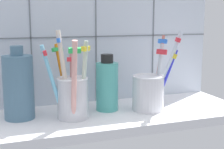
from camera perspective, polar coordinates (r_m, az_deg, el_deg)
counter_slab at (r=75.45cm, az=-0.25°, el=-7.41°), size 64.00×22.00×2.00cm
tile_wall_back at (r=83.33cm, az=-3.06°, el=9.28°), size 64.00×2.20×45.00cm
toothbrush_cup_left at (r=70.29cm, az=-7.01°, el=-3.33°), size 10.18×13.50×19.00cm
toothbrush_cup_right at (r=76.62cm, az=6.62°, el=-2.72°), size 11.15×8.55×18.46cm
ceramic_vase at (r=72.17cm, az=-16.03°, el=-2.04°), size 6.42×6.42×15.72cm
soap_bottle at (r=75.87cm, az=-0.93°, el=-1.89°), size 5.19×5.19×13.19cm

